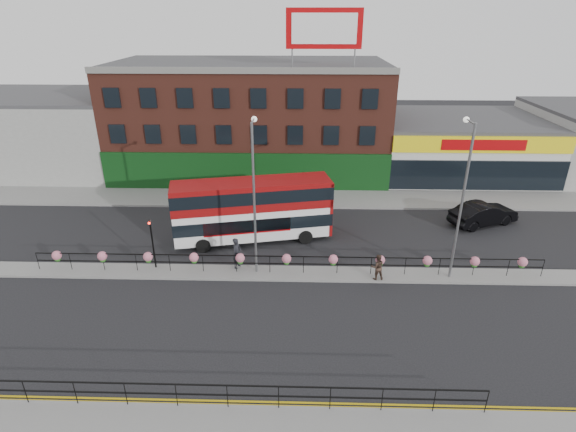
{
  "coord_description": "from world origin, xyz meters",
  "views": [
    {
      "loc": [
        0.72,
        -23.04,
        14.29
      ],
      "look_at": [
        0.0,
        3.0,
        2.5
      ],
      "focal_mm": 28.0,
      "sensor_mm": 36.0,
      "label": 1
    }
  ],
  "objects_px": {
    "lamp_column_east": "(463,189)",
    "pedestrian_b": "(377,267)",
    "double_decker_bus": "(253,205)",
    "car": "(483,214)",
    "pedestrian_a": "(237,253)",
    "lamp_column_west": "(254,187)"
  },
  "relations": [
    {
      "from": "double_decker_bus",
      "to": "lamp_column_west",
      "type": "height_order",
      "value": "lamp_column_west"
    },
    {
      "from": "double_decker_bus",
      "to": "pedestrian_a",
      "type": "bearing_deg",
      "value": -98.98
    },
    {
      "from": "double_decker_bus",
      "to": "car",
      "type": "xyz_separation_m",
      "value": [
        16.65,
        2.96,
        -1.78
      ]
    },
    {
      "from": "car",
      "to": "lamp_column_east",
      "type": "distance_m",
      "value": 9.93
    },
    {
      "from": "double_decker_bus",
      "to": "car",
      "type": "bearing_deg",
      "value": 10.07
    },
    {
      "from": "lamp_column_west",
      "to": "pedestrian_a",
      "type": "bearing_deg",
      "value": 168.88
    },
    {
      "from": "car",
      "to": "lamp_column_west",
      "type": "relative_size",
      "value": 0.6
    },
    {
      "from": "pedestrian_a",
      "to": "lamp_column_east",
      "type": "bearing_deg",
      "value": -67.81
    },
    {
      "from": "lamp_column_east",
      "to": "pedestrian_b",
      "type": "bearing_deg",
      "value": -172.02
    },
    {
      "from": "double_decker_bus",
      "to": "pedestrian_a",
      "type": "height_order",
      "value": "double_decker_bus"
    },
    {
      "from": "double_decker_bus",
      "to": "pedestrian_b",
      "type": "distance_m",
      "value": 9.32
    },
    {
      "from": "lamp_column_west",
      "to": "double_decker_bus",
      "type": "bearing_deg",
      "value": 97.87
    },
    {
      "from": "car",
      "to": "pedestrian_b",
      "type": "bearing_deg",
      "value": 109.15
    },
    {
      "from": "pedestrian_a",
      "to": "lamp_column_east",
      "type": "height_order",
      "value": "lamp_column_east"
    },
    {
      "from": "pedestrian_a",
      "to": "lamp_column_east",
      "type": "relative_size",
      "value": 0.21
    },
    {
      "from": "double_decker_bus",
      "to": "lamp_column_east",
      "type": "relative_size",
      "value": 1.19
    },
    {
      "from": "double_decker_bus",
      "to": "pedestrian_b",
      "type": "bearing_deg",
      "value": -33.42
    },
    {
      "from": "car",
      "to": "lamp_column_west",
      "type": "xyz_separation_m",
      "value": [
        -16.07,
        -7.15,
        4.65
      ]
    },
    {
      "from": "pedestrian_a",
      "to": "lamp_column_west",
      "type": "bearing_deg",
      "value": -76.72
    },
    {
      "from": "car",
      "to": "pedestrian_a",
      "type": "relative_size",
      "value": 2.79
    },
    {
      "from": "pedestrian_b",
      "to": "lamp_column_east",
      "type": "height_order",
      "value": "lamp_column_east"
    },
    {
      "from": "pedestrian_a",
      "to": "car",
      "type": "bearing_deg",
      "value": -43.79
    }
  ]
}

